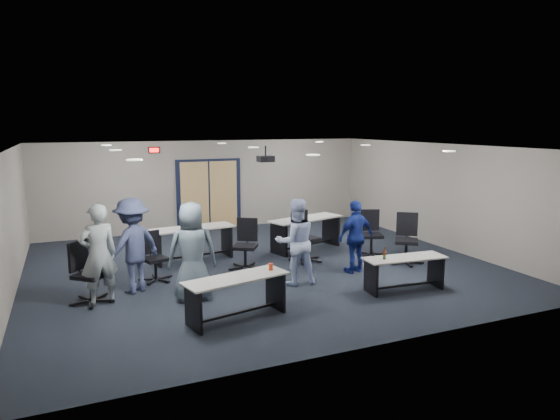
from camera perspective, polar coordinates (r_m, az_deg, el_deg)
name	(u,v)px	position (r m, az deg, el deg)	size (l,w,h in m)	color
floor	(262,266)	(11.44, -2.08, -6.43)	(10.00, 10.00, 0.00)	black
back_wall	(209,185)	(15.38, -8.16, 2.83)	(10.00, 0.04, 2.70)	gray
front_wall	(376,257)	(7.21, 10.90, -5.26)	(10.00, 0.04, 2.70)	gray
left_wall	(9,226)	(10.47, -28.59, -1.58)	(0.04, 9.00, 2.70)	gray
right_wall	(439,195)	(13.72, 17.77, 1.62)	(0.04, 9.00, 2.70)	gray
ceiling	(261,147)	(10.99, -2.16, 7.21)	(10.00, 9.00, 0.04)	white
double_door	(209,195)	(15.38, -8.10, 1.71)	(2.00, 0.07, 2.20)	black
exit_sign	(154,150)	(14.90, -14.20, 6.66)	(0.32, 0.07, 0.18)	black
ceiling_projector	(266,159)	(11.58, -1.65, 5.89)	(0.35, 0.32, 0.37)	black
ceiling_can_lights	(257,148)	(11.22, -2.62, 7.11)	(6.24, 5.74, 0.02)	white
table_front_left	(237,290)	(8.36, -4.95, -9.11)	(1.86, 0.96, 0.84)	beige
table_front_right	(404,267)	(10.02, 13.99, -6.38)	(1.66, 0.68, 0.90)	beige
table_back_left	(193,238)	(11.99, -9.93, -3.14)	(2.01, 0.86, 0.79)	beige
table_back_right	(306,228)	(12.82, 2.98, -2.07)	(2.13, 1.20, 0.82)	beige
chair_back_a	(155,257)	(10.56, -14.08, -5.24)	(0.64, 0.64, 1.02)	black
chair_back_b	(245,245)	(11.09, -4.01, -3.97)	(0.70, 0.70, 1.12)	black
chair_back_c	(306,237)	(11.71, 3.00, -3.08)	(0.74, 0.74, 1.17)	black
chair_back_d	(372,234)	(12.37, 10.43, -2.66)	(0.70, 0.70, 1.12)	black
chair_loose_left	(90,273)	(9.63, -20.85, -6.70)	(0.72, 0.72, 1.14)	black
chair_loose_right	(407,239)	(11.85, 14.27, -3.24)	(0.73, 0.73, 1.17)	black
person_gray	(99,255)	(9.44, -20.02, -4.81)	(0.67, 0.44, 1.83)	#99A4A7
person_plaid	(192,251)	(9.22, -10.00, -4.69)	(0.89, 0.58, 1.83)	slate
person_lightblue	(296,242)	(10.00, 1.80, -3.65)	(0.85, 0.66, 1.74)	#C0D2FF
person_navy	(356,237)	(10.92, 8.66, -3.02)	(0.93, 0.39, 1.59)	navy
person_back	(133,246)	(9.92, -16.50, -3.91)	(1.18, 0.68, 1.83)	#3A4268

